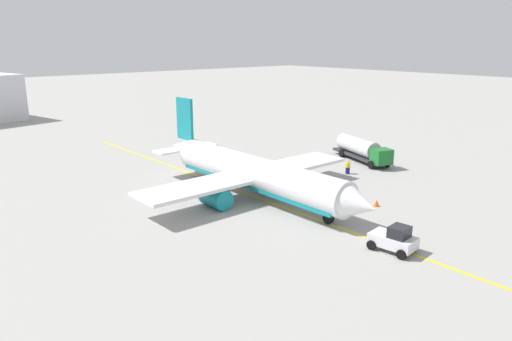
{
  "coord_description": "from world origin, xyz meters",
  "views": [
    {
      "loc": [
        37.51,
        -31.96,
        16.39
      ],
      "look_at": [
        0.0,
        0.0,
        3.0
      ],
      "focal_mm": 33.74,
      "sensor_mm": 36.0,
      "label": 1
    }
  ],
  "objects_px": {
    "fuel_tanker": "(362,149)",
    "airplane": "(253,173)",
    "pushback_tug": "(394,239)",
    "refueling_worker": "(348,168)",
    "safety_cone_nose": "(376,203)"
  },
  "relations": [
    {
      "from": "airplane",
      "to": "fuel_tanker",
      "type": "xyz_separation_m",
      "value": [
        -2.15,
        21.7,
        -0.84
      ]
    },
    {
      "from": "pushback_tug",
      "to": "refueling_worker",
      "type": "xyz_separation_m",
      "value": [
        -17.24,
        15.41,
        -0.19
      ]
    },
    {
      "from": "fuel_tanker",
      "to": "refueling_worker",
      "type": "relative_size",
      "value": 6.65
    },
    {
      "from": "refueling_worker",
      "to": "safety_cone_nose",
      "type": "height_order",
      "value": "refueling_worker"
    },
    {
      "from": "pushback_tug",
      "to": "refueling_worker",
      "type": "distance_m",
      "value": 23.12
    },
    {
      "from": "pushback_tug",
      "to": "airplane",
      "type": "bearing_deg",
      "value": 178.64
    },
    {
      "from": "airplane",
      "to": "pushback_tug",
      "type": "relative_size",
      "value": 8.41
    },
    {
      "from": "refueling_worker",
      "to": "pushback_tug",
      "type": "bearing_deg",
      "value": -41.8
    },
    {
      "from": "safety_cone_nose",
      "to": "refueling_worker",
      "type": "bearing_deg",
      "value": 142.73
    },
    {
      "from": "fuel_tanker",
      "to": "refueling_worker",
      "type": "xyz_separation_m",
      "value": [
        2.99,
        -6.71,
        -0.91
      ]
    },
    {
      "from": "airplane",
      "to": "refueling_worker",
      "type": "distance_m",
      "value": 15.11
    },
    {
      "from": "fuel_tanker",
      "to": "airplane",
      "type": "bearing_deg",
      "value": -84.35
    },
    {
      "from": "refueling_worker",
      "to": "fuel_tanker",
      "type": "bearing_deg",
      "value": 114.03
    },
    {
      "from": "fuel_tanker",
      "to": "pushback_tug",
      "type": "bearing_deg",
      "value": -47.56
    },
    {
      "from": "airplane",
      "to": "refueling_worker",
      "type": "relative_size",
      "value": 18.68
    }
  ]
}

